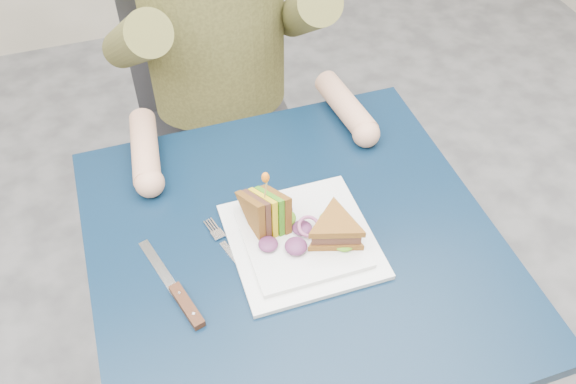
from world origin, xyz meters
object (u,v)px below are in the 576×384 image
object	(u,v)px
table	(295,268)
fork	(231,253)
chair	(215,99)
sandwich_upright	(267,213)
knife	(181,298)
sandwich_flat	(335,230)
plate	(302,239)

from	to	relation	value
table	fork	distance (m)	0.15
chair	fork	distance (m)	0.72
sandwich_upright	knife	xyz separation A→B (m)	(-0.18, -0.10, -0.05)
sandwich_flat	sandwich_upright	size ratio (longest dim) A/B	1.03
table	knife	world-z (taller)	knife
sandwich_flat	sandwich_upright	distance (m)	0.13
chair	sandwich_flat	size ratio (longest dim) A/B	6.39
sandwich_flat	fork	world-z (taller)	sandwich_flat
table	chair	world-z (taller)	chair
knife	sandwich_upright	bearing A→B (deg)	28.13
sandwich_flat	knife	bearing A→B (deg)	-174.38
table	sandwich_upright	distance (m)	0.15
sandwich_upright	knife	world-z (taller)	sandwich_upright
sandwich_upright	knife	distance (m)	0.21
plate	sandwich_upright	xyz separation A→B (m)	(-0.05, 0.04, 0.05)
fork	knife	bearing A→B (deg)	-146.87
table	chair	size ratio (longest dim) A/B	0.81
sandwich_flat	plate	bearing A→B (deg)	155.56
sandwich_flat	knife	distance (m)	0.30
sandwich_flat	sandwich_upright	world-z (taller)	sandwich_upright
table	knife	xyz separation A→B (m)	(-0.23, -0.06, 0.09)
chair	fork	xyz separation A→B (m)	(-0.12, -0.69, 0.19)
sandwich_flat	table	bearing A→B (deg)	158.10
knife	table	bearing A→B (deg)	13.81
fork	sandwich_flat	bearing A→B (deg)	-12.27
sandwich_flat	fork	size ratio (longest dim) A/B	0.82
chair	sandwich_flat	bearing A→B (deg)	-84.78
chair	knife	xyz separation A→B (m)	(-0.23, -0.76, 0.20)
plate	fork	xyz separation A→B (m)	(-0.13, 0.02, -0.01)
table	knife	bearing A→B (deg)	-166.19
table	chair	bearing A→B (deg)	90.00
plate	sandwich_upright	bearing A→B (deg)	139.36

